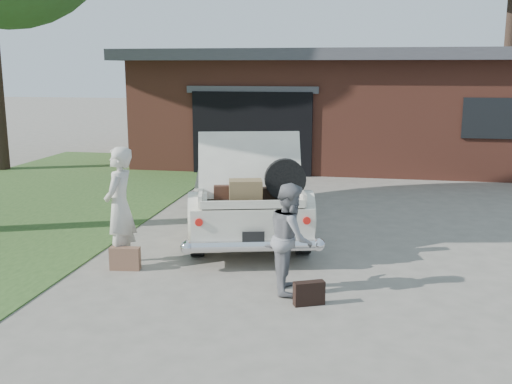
# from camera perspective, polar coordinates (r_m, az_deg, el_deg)

# --- Properties ---
(ground) EXTENTS (90.00, 90.00, 0.00)m
(ground) POSITION_cam_1_polar(r_m,az_deg,el_deg) (8.21, -0.78, -8.39)
(ground) COLOR gray
(ground) RESTS_ON ground
(grass_strip) EXTENTS (6.00, 16.00, 0.02)m
(grass_strip) POSITION_cam_1_polar(r_m,az_deg,el_deg) (12.99, -22.46, -1.64)
(grass_strip) COLOR #2D4C1E
(grass_strip) RESTS_ON ground
(house) EXTENTS (12.80, 7.80, 3.30)m
(house) POSITION_cam_1_polar(r_m,az_deg,el_deg) (19.06, 9.07, 8.20)
(house) COLOR brown
(house) RESTS_ON ground
(sedan) EXTENTS (2.93, 5.04, 1.87)m
(sedan) POSITION_cam_1_polar(r_m,az_deg,el_deg) (10.59, -0.98, 0.17)
(sedan) COLOR white
(sedan) RESTS_ON ground
(woman_left) EXTENTS (0.43, 0.65, 1.74)m
(woman_left) POSITION_cam_1_polar(r_m,az_deg,el_deg) (8.82, -12.87, -1.37)
(woman_left) COLOR beige
(woman_left) RESTS_ON ground
(woman_right) EXTENTS (0.67, 0.78, 1.41)m
(woman_right) POSITION_cam_1_polar(r_m,az_deg,el_deg) (7.65, 3.33, -4.36)
(woman_right) COLOR slate
(woman_right) RESTS_ON ground
(suitcase_left) EXTENTS (0.44, 0.18, 0.33)m
(suitcase_left) POSITION_cam_1_polar(r_m,az_deg,el_deg) (8.76, -12.36, -6.21)
(suitcase_left) COLOR brown
(suitcase_left) RESTS_ON ground
(suitcase_right) EXTENTS (0.39, 0.27, 0.29)m
(suitcase_right) POSITION_cam_1_polar(r_m,az_deg,el_deg) (7.39, 5.07, -9.58)
(suitcase_right) COLOR black
(suitcase_right) RESTS_ON ground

